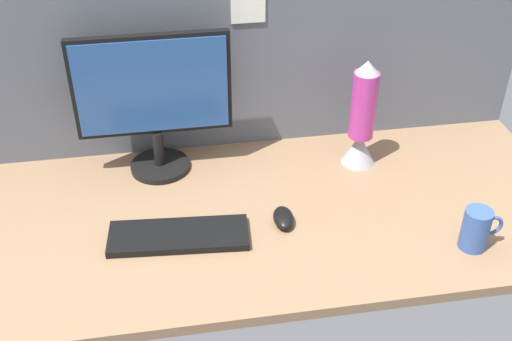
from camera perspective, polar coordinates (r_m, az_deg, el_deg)
The scene contains 7 objects.
ground_plane at distance 182.29cm, azimuth 0.30°, elevation -3.74°, with size 180.00×80.00×3.00cm, color #8C6B4C.
cubicle_wall_back at distance 196.81cm, azimuth -1.53°, elevation 10.62°, with size 180.00×5.50×62.81cm.
monitor at distance 187.42cm, azimuth -9.13°, elevation 6.42°, with size 45.24×18.00×43.43cm.
keyboard at distance 171.89cm, azimuth -6.89°, elevation -5.78°, with size 37.00×13.00×2.00cm, color black.
mouse at distance 175.44cm, azimuth 2.46°, elevation -4.23°, with size 5.60×9.60×3.40cm, color black.
mug_ceramic_blue at distance 174.66cm, azimuth 19.02°, elevation -4.94°, with size 10.99×7.12×11.70cm.
lava_lamp at distance 195.23cm, azimuth 9.39°, elevation 4.30°, with size 10.50×10.50×34.37cm.
Camera 1 is at (-24.13, -140.24, 112.43)cm, focal length 44.96 mm.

